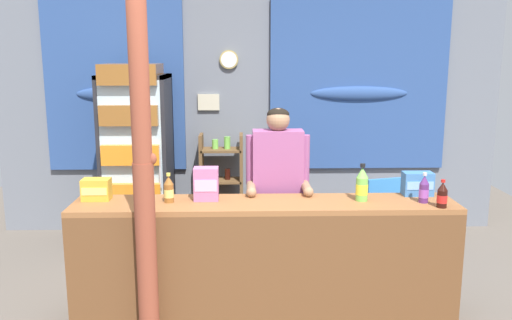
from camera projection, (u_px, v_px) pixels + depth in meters
name	position (u px, v px, depth m)	size (l,w,h in m)	color
ground_plane	(252.00, 286.00, 4.76)	(7.60, 7.60, 0.00)	#665B51
back_wall_curtained	(250.00, 112.00, 6.11)	(5.67, 0.22, 2.62)	slate
stall_counter	(265.00, 253.00, 4.02)	(2.88, 0.49, 0.93)	#935B33
timber_post	(143.00, 171.00, 3.62)	(0.17, 0.14, 2.60)	brown
drink_fridge	(136.00, 149.00, 5.59)	(0.69, 0.71, 1.92)	#232328
bottle_shelf_rack	(222.00, 183.00, 5.99)	(0.48, 0.28, 1.15)	brown
plastic_lawn_chair	(380.00, 212.00, 5.28)	(0.54, 0.54, 0.86)	#3884D6
shopkeeper	(278.00, 179.00, 4.44)	(0.52, 0.42, 1.59)	#28282D
soda_bottle_lime_soda	(362.00, 185.00, 4.06)	(0.09, 0.09, 0.29)	#75C64C
soda_bottle_iced_tea	(169.00, 190.00, 4.02)	(0.07, 0.07, 0.22)	brown
soda_bottle_grape_soda	(424.00, 190.00, 4.02)	(0.07, 0.07, 0.23)	#56286B
soda_bottle_cola	(442.00, 196.00, 3.89)	(0.07, 0.07, 0.21)	black
snack_box_wafer	(206.00, 184.00, 4.08)	(0.18, 0.13, 0.25)	#B76699
snack_box_choco_powder	(96.00, 189.00, 4.09)	(0.21, 0.14, 0.16)	gold
snack_box_biscuit	(418.00, 184.00, 4.23)	(0.23, 0.14, 0.18)	#3D75B7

